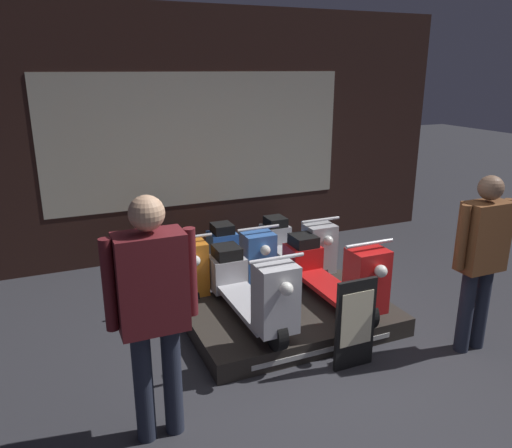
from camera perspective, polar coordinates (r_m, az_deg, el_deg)
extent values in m
plane|color=#2D2D33|center=(4.18, 9.54, -18.70)|extent=(30.00, 30.00, 0.00)
cube|color=#331E19|center=(6.66, -6.49, 10.02)|extent=(7.24, 0.08, 3.20)
cube|color=beige|center=(6.62, -6.36, 9.55)|extent=(3.98, 0.01, 1.70)
cube|color=#2D2823|center=(5.03, 3.93, -10.54)|extent=(1.98, 1.31, 0.19)
cube|color=silver|center=(4.53, 7.84, -14.16)|extent=(1.39, 0.01, 0.05)
cylinder|color=black|center=(4.26, 2.35, -12.32)|extent=(0.09, 0.30, 0.30)
cylinder|color=black|center=(5.26, -3.41, -6.25)|extent=(0.09, 0.30, 0.30)
cube|color=#BCBCC1|center=(4.75, -0.86, -9.09)|extent=(0.32, 1.13, 0.05)
cube|color=#BCBCC1|center=(4.13, 2.27, -8.47)|extent=(0.33, 0.27, 0.59)
cube|color=#BCBCC1|center=(5.21, -3.34, -5.57)|extent=(0.35, 0.31, 0.34)
cube|color=black|center=(5.12, -3.36, -3.21)|extent=(0.25, 0.28, 0.12)
cylinder|color=silver|center=(3.98, 2.37, -3.94)|extent=(0.48, 0.03, 0.03)
sphere|color=white|center=(3.91, 3.50, -7.41)|extent=(0.11, 0.11, 0.11)
cylinder|color=black|center=(4.67, 12.41, -9.90)|extent=(0.09, 0.30, 0.30)
cylinder|color=black|center=(5.60, 5.21, -4.79)|extent=(0.09, 0.30, 0.30)
cube|color=red|center=(5.12, 8.46, -7.23)|extent=(0.32, 1.13, 0.05)
cube|color=red|center=(4.55, 12.50, -6.34)|extent=(0.33, 0.27, 0.59)
cube|color=red|center=(5.55, 5.34, -4.13)|extent=(0.35, 0.31, 0.34)
cube|color=black|center=(5.47, 5.45, -1.90)|extent=(0.25, 0.28, 0.12)
cylinder|color=silver|center=(4.42, 12.85, -2.18)|extent=(0.48, 0.03, 0.03)
sphere|color=white|center=(4.35, 14.08, -5.26)|extent=(0.11, 0.11, 0.11)
cylinder|color=black|center=(5.32, -7.32, -8.32)|extent=(0.09, 0.30, 0.30)
cylinder|color=black|center=(6.40, -10.39, -3.89)|extent=(0.09, 0.30, 0.30)
cube|color=orange|center=(5.86, -9.00, -5.99)|extent=(0.32, 1.13, 0.05)
cube|color=orange|center=(5.21, -7.52, -5.17)|extent=(0.33, 0.27, 0.59)
cube|color=orange|center=(6.36, -10.38, -3.31)|extent=(0.35, 0.31, 0.34)
cube|color=black|center=(6.27, -10.47, -1.35)|extent=(0.25, 0.28, 0.12)
cylinder|color=silver|center=(5.08, -7.65, -1.52)|extent=(0.48, 0.03, 0.03)
sphere|color=white|center=(4.98, -6.99, -4.20)|extent=(0.11, 0.11, 0.11)
cylinder|color=black|center=(5.55, 0.33, -7.03)|extent=(0.09, 0.30, 0.30)
cylinder|color=black|center=(6.60, -3.92, -2.99)|extent=(0.09, 0.30, 0.30)
cube|color=#386BBC|center=(6.07, -1.98, -4.92)|extent=(0.32, 1.13, 0.05)
cube|color=#386BBC|center=(5.45, 0.24, -3.99)|extent=(0.33, 0.27, 0.59)
cube|color=#386BBC|center=(6.55, -3.86, -2.42)|extent=(0.35, 0.31, 0.34)
cube|color=black|center=(6.47, -3.88, -0.51)|extent=(0.25, 0.28, 0.12)
cylinder|color=silver|center=(5.32, 0.28, -0.48)|extent=(0.48, 0.03, 0.03)
sphere|color=white|center=(5.23, 1.07, -3.01)|extent=(0.11, 0.11, 0.11)
cylinder|color=black|center=(5.87, 7.21, -5.75)|extent=(0.09, 0.30, 0.30)
cylinder|color=black|center=(6.87, 2.10, -2.11)|extent=(0.09, 0.30, 0.30)
cube|color=#BCBCC1|center=(6.37, 4.45, -3.88)|extent=(0.32, 1.13, 0.05)
cube|color=#BCBCC1|center=(5.78, 7.22, -2.86)|extent=(0.33, 0.27, 0.59)
cube|color=#BCBCC1|center=(6.83, 2.19, -1.56)|extent=(0.35, 0.31, 0.34)
cube|color=black|center=(6.75, 2.24, 0.28)|extent=(0.25, 0.28, 0.12)
cylinder|color=silver|center=(5.66, 7.39, 0.47)|extent=(0.48, 0.03, 0.03)
sphere|color=white|center=(5.57, 8.26, -1.90)|extent=(0.11, 0.11, 0.11)
cylinder|color=#232838|center=(3.58, -12.73, -17.64)|extent=(0.13, 0.13, 0.83)
cylinder|color=#232838|center=(3.61, -9.53, -17.11)|extent=(0.13, 0.13, 0.83)
cube|color=#5B191E|center=(3.24, -11.88, -6.54)|extent=(0.44, 0.24, 0.65)
cylinder|color=#5B191E|center=(3.19, -16.48, -6.73)|extent=(0.08, 0.08, 0.60)
cylinder|color=#5B191E|center=(3.28, -7.48, -5.48)|extent=(0.08, 0.08, 0.60)
sphere|color=tan|center=(3.08, -12.40, 1.22)|extent=(0.22, 0.22, 0.22)
cylinder|color=#232838|center=(4.85, 22.83, -9.21)|extent=(0.13, 0.13, 0.77)
cylinder|color=#232838|center=(4.97, 24.30, -8.73)|extent=(0.13, 0.13, 0.77)
cube|color=brown|center=(4.66, 24.59, -1.31)|extent=(0.40, 0.22, 0.61)
cylinder|color=brown|center=(4.48, 22.55, -1.43)|extent=(0.08, 0.08, 0.56)
cylinder|color=brown|center=(4.83, 26.56, -0.65)|extent=(0.08, 0.08, 0.56)
sphere|color=brown|center=(4.55, 25.26, 3.76)|extent=(0.21, 0.21, 0.21)
cube|color=black|center=(4.32, 11.25, -11.19)|extent=(0.37, 0.04, 0.80)
cube|color=beige|center=(4.28, 11.46, -10.59)|extent=(0.30, 0.01, 0.48)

